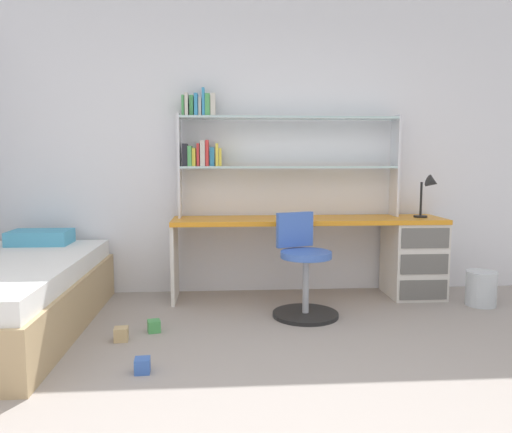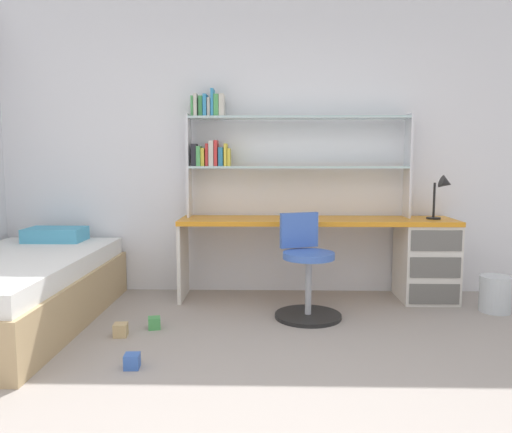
% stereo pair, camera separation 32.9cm
% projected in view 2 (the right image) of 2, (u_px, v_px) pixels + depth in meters
% --- Properties ---
extents(room_shell, '(6.14, 6.18, 2.71)m').
position_uv_depth(room_shell, '(89.00, 141.00, 3.31)').
color(room_shell, silver).
rests_on(room_shell, ground_plane).
extents(desk, '(2.39, 0.51, 0.72)m').
position_uv_depth(desk, '(390.00, 252.00, 4.36)').
color(desk, orange).
rests_on(desk, ground_plane).
extents(bookshelf_hutch, '(1.97, 0.22, 1.13)m').
position_uv_depth(bookshelf_hutch, '(263.00, 143.00, 4.42)').
color(bookshelf_hutch, silver).
rests_on(bookshelf_hutch, desk).
extents(desk_lamp, '(0.20, 0.17, 0.38)m').
position_uv_depth(desk_lamp, '(443.00, 190.00, 4.24)').
color(desk_lamp, black).
rests_on(desk_lamp, desk).
extents(swivel_chair, '(0.52, 0.52, 0.81)m').
position_uv_depth(swivel_chair, '(307.00, 276.00, 3.88)').
color(swivel_chair, black).
rests_on(swivel_chair, ground_plane).
extents(bed_platform, '(1.11, 2.07, 0.63)m').
position_uv_depth(bed_platform, '(13.00, 291.00, 3.69)').
color(bed_platform, tan).
rests_on(bed_platform, ground_plane).
extents(waste_bin, '(0.25, 0.25, 0.29)m').
position_uv_depth(waste_bin, '(496.00, 294.00, 4.03)').
color(waste_bin, silver).
rests_on(waste_bin, ground_plane).
extents(toy_block_natural_0, '(0.10, 0.10, 0.09)m').
position_uv_depth(toy_block_natural_0, '(121.00, 330.00, 3.46)').
color(toy_block_natural_0, tan).
rests_on(toy_block_natural_0, ground_plane).
extents(toy_block_blue_1, '(0.09, 0.09, 0.09)m').
position_uv_depth(toy_block_blue_1, '(132.00, 361.00, 2.93)').
color(toy_block_blue_1, '#3860B7').
rests_on(toy_block_blue_1, ground_plane).
extents(toy_block_green_2, '(0.10, 0.10, 0.09)m').
position_uv_depth(toy_block_green_2, '(154.00, 323.00, 3.62)').
color(toy_block_green_2, '#479E51').
rests_on(toy_block_green_2, ground_plane).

